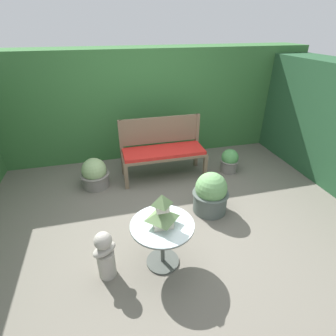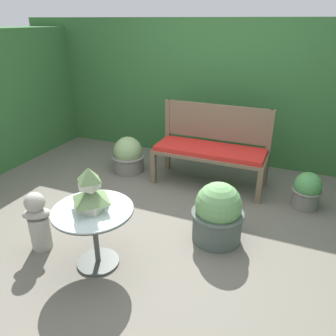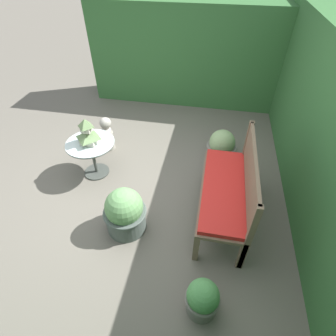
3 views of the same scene
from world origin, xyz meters
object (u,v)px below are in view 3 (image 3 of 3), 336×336
Objects in this scene: potted_plant_hedge_corner at (125,212)px; garden_bust at (107,134)px; patio_table at (92,149)px; potted_plant_path_edge at (202,299)px; pagoda_birdhouse at (88,133)px; potted_plant_patio_mid at (221,146)px; garden_bench at (224,191)px.

garden_bust is at bearing -152.53° from potted_plant_hedge_corner.
patio_table reaches higher than potted_plant_path_edge.
pagoda_birdhouse reaches higher than potted_plant_path_edge.
pagoda_birdhouse is 1.19m from potted_plant_hedge_corner.
patio_table is at bearing -29.85° from garden_bust.
patio_table is 2.32m from potted_plant_path_edge.
potted_plant_patio_mid is (-0.68, 1.76, -0.47)m from pagoda_birdhouse.
patio_table is at bearing -68.74° from potted_plant_patio_mid.
potted_plant_patio_mid is (-1.52, 1.03, -0.06)m from potted_plant_hedge_corner.
garden_bust reaches higher than potted_plant_patio_mid.
patio_table is at bearing -116.57° from pagoda_birdhouse.
garden_bust is (-0.59, -0.02, -0.41)m from pagoda_birdhouse.
patio_table is 1.12m from potted_plant_hedge_corner.
garden_bust reaches higher than patio_table.
potted_plant_hedge_corner is at bearing -69.53° from garden_bench.
garden_bust is at bearing -178.25° from pagoda_birdhouse.
potted_plant_hedge_corner is at bearing -4.13° from garden_bust.
garden_bench is at bearing 28.74° from garden_bust.
garden_bench is at bearing 174.05° from potted_plant_path_edge.
garden_bust is 1.78m from potted_plant_patio_mid.
potted_plant_hedge_corner is 1.84m from potted_plant_patio_mid.
potted_plant_hedge_corner is at bearing -34.08° from potted_plant_patio_mid.
patio_table is 0.27m from pagoda_birdhouse.
pagoda_birdhouse is at bearing -29.85° from garden_bust.
potted_plant_patio_mid is at bearing 111.26° from patio_table.
pagoda_birdhouse reaches higher than garden_bench.
patio_table reaches higher than garden_bench.
potted_plant_path_edge is 0.71× the size of potted_plant_hedge_corner.
patio_table is 0.61m from garden_bust.
potted_plant_hedge_corner is (0.84, 0.73, -0.42)m from pagoda_birdhouse.
potted_plant_patio_mid is (-0.68, 1.76, -0.21)m from patio_table.
garden_bench is 2.09× the size of patio_table.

